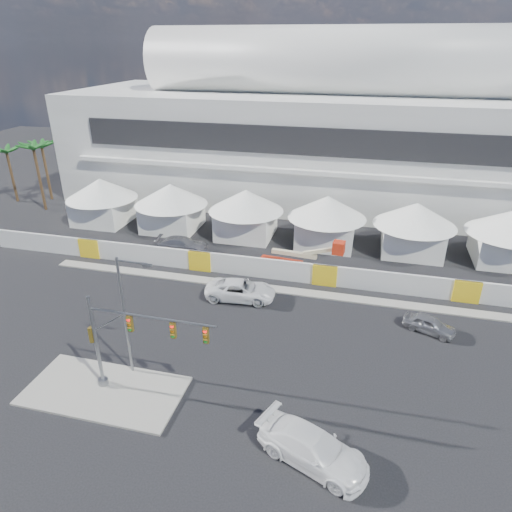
% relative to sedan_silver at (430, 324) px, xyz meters
% --- Properties ---
extents(ground, '(160.00, 160.00, 0.00)m').
position_rel_sedan_silver_xyz_m(ground, '(-14.61, -9.04, -0.66)').
color(ground, black).
rests_on(ground, ground).
extents(median_island, '(10.00, 5.00, 0.15)m').
position_rel_sedan_silver_xyz_m(median_island, '(-20.61, -12.04, -0.58)').
color(median_island, gray).
rests_on(median_island, ground).
extents(far_curb, '(80.00, 1.20, 0.12)m').
position_rel_sedan_silver_xyz_m(far_curb, '(5.39, 3.46, -0.60)').
color(far_curb, gray).
rests_on(far_curb, ground).
extents(stadium, '(80.00, 24.80, 21.98)m').
position_rel_sedan_silver_xyz_m(stadium, '(-5.90, 32.46, 8.79)').
color(stadium, silver).
rests_on(stadium, ground).
extents(tent_row, '(53.40, 8.40, 5.40)m').
position_rel_sedan_silver_xyz_m(tent_row, '(-14.11, 14.96, 2.49)').
color(tent_row, white).
rests_on(tent_row, ground).
extents(hoarding_fence, '(70.00, 0.25, 2.00)m').
position_rel_sedan_silver_xyz_m(hoarding_fence, '(-8.61, 5.46, 0.34)').
color(hoarding_fence, silver).
rests_on(hoarding_fence, ground).
extents(palm_cluster, '(10.60, 10.60, 8.55)m').
position_rel_sedan_silver_xyz_m(palm_cluster, '(-48.07, 20.47, 6.22)').
color(palm_cluster, '#47331E').
rests_on(palm_cluster, ground).
extents(sedan_silver, '(2.87, 4.17, 1.32)m').
position_rel_sedan_silver_xyz_m(sedan_silver, '(0.00, 0.00, 0.00)').
color(sedan_silver, '#9C9DA1').
rests_on(sedan_silver, ground).
extents(pickup_curb, '(3.29, 6.21, 1.66)m').
position_rel_sedan_silver_xyz_m(pickup_curb, '(-15.37, 1.26, 0.17)').
color(pickup_curb, white).
rests_on(pickup_curb, ground).
extents(pickup_near, '(4.63, 6.64, 1.78)m').
position_rel_sedan_silver_xyz_m(pickup_near, '(-7.05, -14.01, 0.23)').
color(pickup_near, white).
rests_on(pickup_near, ground).
extents(lot_car_c, '(2.80, 5.64, 1.57)m').
position_rel_sedan_silver_xyz_m(lot_car_c, '(-23.97, 9.08, 0.13)').
color(lot_car_c, '#99989D').
rests_on(lot_car_c, ground).
extents(traffic_mast, '(8.24, 0.64, 6.54)m').
position_rel_sedan_silver_xyz_m(traffic_mast, '(-19.07, -11.54, 3.14)').
color(traffic_mast, slate).
rests_on(traffic_mast, median_island).
extents(streetlight_median, '(2.33, 0.23, 8.43)m').
position_rel_sedan_silver_xyz_m(streetlight_median, '(-19.57, -9.84, 4.33)').
color(streetlight_median, slate).
rests_on(streetlight_median, median_island).
extents(boom_lift, '(8.12, 2.21, 4.08)m').
position_rel_sedan_silver_xyz_m(boom_lift, '(-12.26, 6.74, 0.44)').
color(boom_lift, red).
rests_on(boom_lift, ground).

